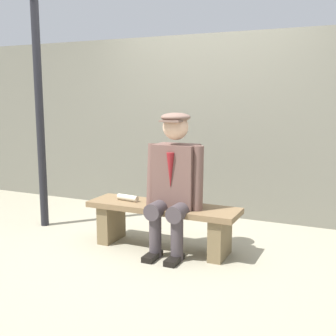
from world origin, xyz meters
TOP-DOWN VIEW (x-y plane):
  - ground_plane at (0.00, 0.00)m, footprint 30.00×30.00m
  - bench at (0.00, 0.00)m, footprint 1.44×0.40m
  - seated_man at (-0.14, 0.05)m, footprint 0.55×0.53m
  - rolled_magazine at (0.37, 0.00)m, footprint 0.23×0.09m
  - stadium_wall at (0.00, -1.40)m, footprint 12.00×0.24m
  - lamp_post at (1.51, -0.12)m, footprint 0.24×0.24m

SIDE VIEW (x-z plane):
  - ground_plane at x=0.00m, z-range 0.00..0.00m
  - bench at x=0.00m, z-range 0.08..0.50m
  - rolled_magazine at x=0.37m, z-range 0.42..0.48m
  - seated_man at x=-0.14m, z-range 0.05..1.33m
  - stadium_wall at x=0.00m, z-range 0.00..2.13m
  - lamp_post at x=1.51m, z-range 0.48..3.16m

